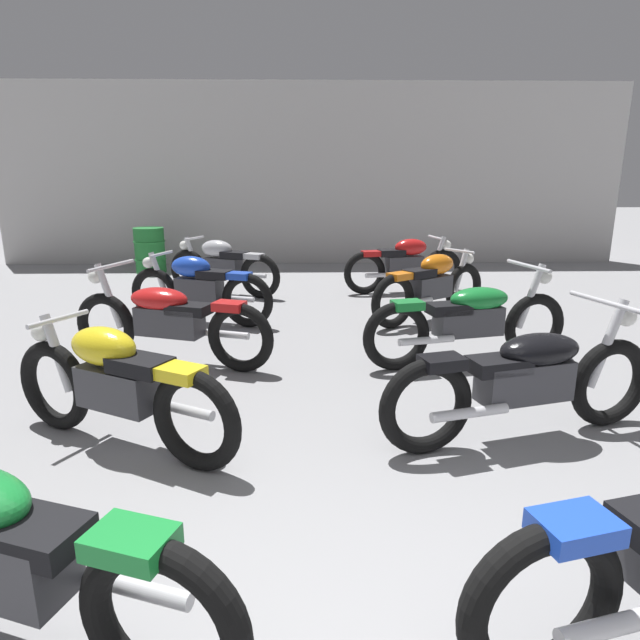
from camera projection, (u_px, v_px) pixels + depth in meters
name	position (u px, v px, depth m)	size (l,w,h in m)	color
back_wall	(311.00, 175.00, 11.22)	(12.78, 0.24, 3.60)	#BCBAB7
motorcycle_left_row_1	(117.00, 384.00, 3.67)	(1.79, 1.03, 0.88)	black
motorcycle_left_row_2	(168.00, 320.00, 5.33)	(2.09, 0.92, 0.97)	black
motorcycle_left_row_3	(199.00, 287.00, 6.82)	(1.90, 0.76, 0.88)	black
motorcycle_left_row_4	(223.00, 265.00, 8.45)	(1.84, 0.92, 0.88)	black
motorcycle_right_row_1	(526.00, 378.00, 3.80)	(2.12, 0.85, 0.97)	black
motorcycle_right_row_2	(470.00, 319.00, 5.34)	(2.14, 0.81, 0.97)	black
motorcycle_right_row_3	(431.00, 285.00, 6.95)	(1.68, 1.21, 0.88)	black
motorcycle_right_row_4	(405.00, 264.00, 8.62)	(1.95, 0.64, 0.88)	black
oil_drum	(150.00, 250.00, 10.36)	(0.59, 0.59, 0.85)	#1E722D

